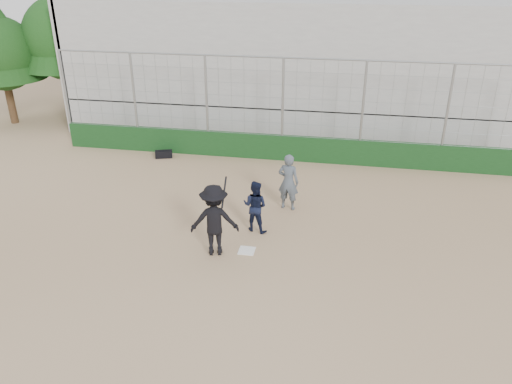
% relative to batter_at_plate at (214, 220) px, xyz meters
% --- Properties ---
extents(ground, '(90.00, 90.00, 0.00)m').
position_rel_batter_at_plate_xyz_m(ground, '(0.82, 0.23, -1.01)').
color(ground, '#856648').
rests_on(ground, ground).
extents(home_plate, '(0.44, 0.44, 0.02)m').
position_rel_batter_at_plate_xyz_m(home_plate, '(0.82, 0.23, -0.99)').
color(home_plate, white).
rests_on(home_plate, ground).
extents(backstop, '(18.10, 0.25, 4.04)m').
position_rel_batter_at_plate_xyz_m(backstop, '(0.82, 7.23, -0.05)').
color(backstop, '#103514').
rests_on(backstop, ground).
extents(bleachers, '(20.25, 6.70, 6.98)m').
position_rel_batter_at_plate_xyz_m(bleachers, '(0.82, 12.18, 1.92)').
color(bleachers, '#9A9A9A').
rests_on(bleachers, ground).
extents(tree_left, '(4.48, 4.48, 7.00)m').
position_rel_batter_at_plate_xyz_m(tree_left, '(-10.18, 11.23, 3.38)').
color(tree_left, '#362613').
rests_on(tree_left, ground).
extents(batter_at_plate, '(1.43, 1.01, 2.13)m').
position_rel_batter_at_plate_xyz_m(batter_at_plate, '(0.00, 0.00, 0.00)').
color(batter_at_plate, black).
rests_on(batter_at_plate, ground).
extents(catcher_crouched, '(0.92, 0.81, 1.09)m').
position_rel_batter_at_plate_xyz_m(catcher_crouched, '(0.84, 1.40, -0.47)').
color(catcher_crouched, black).
rests_on(catcher_crouched, ground).
extents(umpire, '(0.75, 0.57, 1.67)m').
position_rel_batter_at_plate_xyz_m(umpire, '(1.60, 3.02, -0.17)').
color(umpire, '#48515B').
rests_on(umpire, ground).
extents(equipment_bag, '(0.73, 0.49, 0.33)m').
position_rel_batter_at_plate_xyz_m(equipment_bag, '(-3.88, 6.57, -0.86)').
color(equipment_bag, black).
rests_on(equipment_bag, ground).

